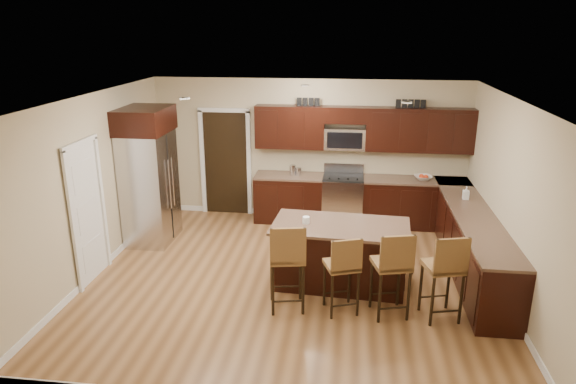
# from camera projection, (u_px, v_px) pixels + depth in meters

# --- Properties ---
(floor) EXTENTS (6.00, 6.00, 0.00)m
(floor) POSITION_uv_depth(u_px,v_px,m) (292.00, 279.00, 7.71)
(floor) COLOR olive
(floor) RESTS_ON ground
(ceiling) EXTENTS (6.00, 6.00, 0.00)m
(ceiling) POSITION_uv_depth(u_px,v_px,m) (293.00, 99.00, 6.88)
(ceiling) COLOR silver
(ceiling) RESTS_ON wall_back
(wall_back) EXTENTS (6.00, 0.00, 6.00)m
(wall_back) POSITION_uv_depth(u_px,v_px,m) (309.00, 150.00, 9.89)
(wall_back) COLOR #BDAE88
(wall_back) RESTS_ON floor
(wall_left) EXTENTS (0.00, 5.50, 5.50)m
(wall_left) POSITION_uv_depth(u_px,v_px,m) (93.00, 186.00, 7.65)
(wall_left) COLOR #BDAE88
(wall_left) RESTS_ON floor
(wall_right) EXTENTS (0.00, 5.50, 5.50)m
(wall_right) POSITION_uv_depth(u_px,v_px,m) (512.00, 203.00, 6.94)
(wall_right) COLOR #BDAE88
(wall_right) RESTS_ON floor
(base_cabinets) EXTENTS (4.02, 3.96, 0.92)m
(base_cabinets) POSITION_uv_depth(u_px,v_px,m) (413.00, 222.00, 8.71)
(base_cabinets) COLOR black
(base_cabinets) RESTS_ON floor
(upper_cabinets) EXTENTS (4.00, 0.33, 0.80)m
(upper_cabinets) POSITION_uv_depth(u_px,v_px,m) (365.00, 128.00, 9.46)
(upper_cabinets) COLOR black
(upper_cabinets) RESTS_ON wall_back
(range) EXTENTS (0.76, 0.64, 1.11)m
(range) POSITION_uv_depth(u_px,v_px,m) (343.00, 199.00, 9.80)
(range) COLOR silver
(range) RESTS_ON floor
(microwave) EXTENTS (0.76, 0.31, 0.40)m
(microwave) POSITION_uv_depth(u_px,v_px,m) (345.00, 139.00, 9.59)
(microwave) COLOR silver
(microwave) RESTS_ON upper_cabinets
(doorway) EXTENTS (0.85, 0.03, 2.06)m
(doorway) POSITION_uv_depth(u_px,v_px,m) (226.00, 163.00, 10.17)
(doorway) COLOR black
(doorway) RESTS_ON floor
(pantry_door) EXTENTS (0.03, 0.80, 2.04)m
(pantry_door) POSITION_uv_depth(u_px,v_px,m) (87.00, 214.00, 7.47)
(pantry_door) COLOR white
(pantry_door) RESTS_ON floor
(letter_decor) EXTENTS (2.20, 0.03, 0.15)m
(letter_decor) POSITION_uv_depth(u_px,v_px,m) (358.00, 103.00, 9.33)
(letter_decor) COLOR black
(letter_decor) RESTS_ON upper_cabinets
(island) EXTENTS (2.01, 1.15, 0.92)m
(island) POSITION_uv_depth(u_px,v_px,m) (340.00, 256.00, 7.49)
(island) COLOR black
(island) RESTS_ON floor
(stool_left) EXTENTS (0.54, 0.54, 1.23)m
(stool_left) POSITION_uv_depth(u_px,v_px,m) (287.00, 257.00, 6.66)
(stool_left) COLOR olive
(stool_left) RESTS_ON floor
(stool_mid) EXTENTS (0.52, 0.52, 1.10)m
(stool_mid) POSITION_uv_depth(u_px,v_px,m) (343.00, 266.00, 6.61)
(stool_mid) COLOR olive
(stool_mid) RESTS_ON floor
(stool_right) EXTENTS (0.55, 0.55, 1.19)m
(stool_right) POSITION_uv_depth(u_px,v_px,m) (393.00, 265.00, 6.51)
(stool_right) COLOR olive
(stool_right) RESTS_ON floor
(refrigerator) EXTENTS (0.79, 1.03, 2.35)m
(refrigerator) POSITION_uv_depth(u_px,v_px,m) (149.00, 175.00, 8.78)
(refrigerator) COLOR silver
(refrigerator) RESTS_ON floor
(floor_mat) EXTENTS (0.98, 0.76, 0.01)m
(floor_mat) POSITION_uv_depth(u_px,v_px,m) (385.00, 234.00, 9.38)
(floor_mat) COLOR brown
(floor_mat) RESTS_ON floor
(fruit_bowl) EXTENTS (0.37, 0.37, 0.08)m
(fruit_bowl) POSITION_uv_depth(u_px,v_px,m) (423.00, 178.00, 9.47)
(fruit_bowl) COLOR silver
(fruit_bowl) RESTS_ON base_cabinets
(soap_bottle) EXTENTS (0.10, 0.11, 0.22)m
(soap_bottle) POSITION_uv_depth(u_px,v_px,m) (466.00, 193.00, 8.39)
(soap_bottle) COLOR #B2B2B2
(soap_bottle) RESTS_ON base_cabinets
(canister_tall) EXTENTS (0.12, 0.12, 0.20)m
(canister_tall) POSITION_uv_depth(u_px,v_px,m) (293.00, 170.00, 9.74)
(canister_tall) COLOR silver
(canister_tall) RESTS_ON base_cabinets
(canister_short) EXTENTS (0.11, 0.11, 0.15)m
(canister_short) POSITION_uv_depth(u_px,v_px,m) (298.00, 171.00, 9.74)
(canister_short) COLOR silver
(canister_short) RESTS_ON base_cabinets
(island_jar) EXTENTS (0.10, 0.10, 0.10)m
(island_jar) POSITION_uv_depth(u_px,v_px,m) (306.00, 220.00, 7.38)
(island_jar) COLOR white
(island_jar) RESTS_ON island
(stool_extra) EXTENTS (0.55, 0.55, 1.19)m
(stool_extra) POSITION_uv_depth(u_px,v_px,m) (446.00, 268.00, 6.43)
(stool_extra) COLOR olive
(stool_extra) RESTS_ON floor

